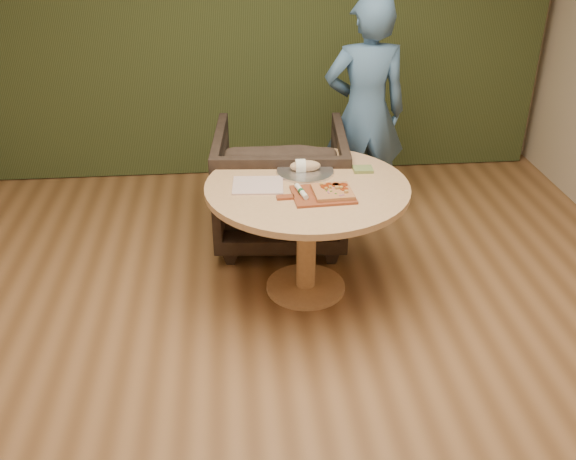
# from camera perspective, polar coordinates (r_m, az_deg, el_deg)

# --- Properties ---
(room_shell) EXTENTS (5.04, 6.04, 2.84)m
(room_shell) POSITION_cam_1_polar(r_m,az_deg,el_deg) (2.76, 1.35, 8.41)
(room_shell) COLOR #906139
(room_shell) RESTS_ON ground
(curtain) EXTENTS (4.80, 0.14, 2.78)m
(curtain) POSITION_cam_1_polar(r_m,az_deg,el_deg) (5.57, -2.20, 18.87)
(curtain) COLOR #293317
(curtain) RESTS_ON ground
(pedestal_table) EXTENTS (1.23, 1.23, 0.75)m
(pedestal_table) POSITION_cam_1_polar(r_m,az_deg,el_deg) (3.92, 1.69, 2.21)
(pedestal_table) COLOR tan
(pedestal_table) RESTS_ON ground
(pizza_paddle) EXTENTS (0.45, 0.30, 0.01)m
(pizza_paddle) POSITION_cam_1_polar(r_m,az_deg,el_deg) (3.71, 2.97, 3.14)
(pizza_paddle) COLOR brown
(pizza_paddle) RESTS_ON pedestal_table
(flatbread_pizza) EXTENTS (0.23, 0.23, 0.04)m
(flatbread_pizza) POSITION_cam_1_polar(r_m,az_deg,el_deg) (3.71, 4.00, 3.45)
(flatbread_pizza) COLOR #BA7C48
(flatbread_pizza) RESTS_ON pizza_paddle
(cutlery_roll) EXTENTS (0.07, 0.20, 0.03)m
(cutlery_roll) POSITION_cam_1_polar(r_m,az_deg,el_deg) (3.70, 1.20, 3.45)
(cutlery_roll) COLOR white
(cutlery_roll) RESTS_ON pizza_paddle
(newspaper) EXTENTS (0.32, 0.27, 0.01)m
(newspaper) POSITION_cam_1_polar(r_m,az_deg,el_deg) (3.83, -2.70, 3.99)
(newspaper) COLOR white
(newspaper) RESTS_ON pedestal_table
(serving_tray) EXTENTS (0.36, 0.36, 0.02)m
(serving_tray) POSITION_cam_1_polar(r_m,az_deg,el_deg) (4.01, 1.53, 5.23)
(serving_tray) COLOR silver
(serving_tray) RESTS_ON pedestal_table
(bread_roll) EXTENTS (0.19, 0.09, 0.09)m
(bread_roll) POSITION_cam_1_polar(r_m,az_deg,el_deg) (4.00, 1.41, 5.70)
(bread_roll) COLOR tan
(bread_roll) RESTS_ON serving_tray
(green_packet) EXTENTS (0.12, 0.10, 0.02)m
(green_packet) POSITION_cam_1_polar(r_m,az_deg,el_deg) (4.06, 6.67, 5.38)
(green_packet) COLOR #54682E
(green_packet) RESTS_ON pedestal_table
(armchair) EXTENTS (0.97, 0.92, 0.93)m
(armchair) POSITION_cam_1_polar(r_m,az_deg,el_deg) (4.60, -0.69, 4.51)
(armchair) COLOR black
(armchair) RESTS_ON ground
(person_standing) EXTENTS (0.62, 0.41, 1.69)m
(person_standing) POSITION_cam_1_polar(r_m,az_deg,el_deg) (4.82, 6.87, 10.29)
(person_standing) COLOR #40648A
(person_standing) RESTS_ON ground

